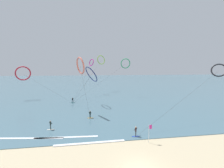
{
  "coord_description": "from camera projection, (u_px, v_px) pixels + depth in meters",
  "views": [
    {
      "loc": [
        -5.48,
        -15.45,
        11.28
      ],
      "look_at": [
        0.0,
        21.72,
        7.25
      ],
      "focal_mm": 24.78,
      "sensor_mm": 36.0,
      "label": 1
    }
  ],
  "objects": [
    {
      "name": "kite_coral",
      "position": [
        80.0,
        66.0,
        36.83
      ],
      "size": [
        3.5,
        6.27,
        13.84
      ],
      "rotation": [
        0.0,
        0.0,
        2.01
      ],
      "color": "#EA7260",
      "rests_on": "ground"
    },
    {
      "name": "beach_flag",
      "position": [
        150.0,
        131.0,
        23.07
      ],
      "size": [
        0.47,
        0.06,
        2.8
      ],
      "color": "silver",
      "rests_on": "ground"
    },
    {
      "name": "surfer_teal",
      "position": [
        73.0,
        100.0,
        49.1
      ],
      "size": [
        1.4,
        0.58,
        1.7
      ],
      "rotation": [
        0.0,
        0.0,
        3.1
      ],
      "color": "teal",
      "rests_on": "ground"
    },
    {
      "name": "kite_charcoal",
      "position": [
        219.0,
        70.0,
        37.96
      ],
      "size": [
        26.07,
        12.32,
        12.3
      ],
      "rotation": [
        0.0,
        0.0,
        5.57
      ],
      "color": "black",
      "rests_on": "ground"
    },
    {
      "name": "wave_crest_mid",
      "position": [
        66.0,
        138.0,
        24.83
      ],
      "size": [
        10.13,
        1.12,
        0.12
      ],
      "primitive_type": "cube",
      "rotation": [
        0.0,
        0.0,
        -0.06
      ],
      "color": "white",
      "rests_on": "ground"
    },
    {
      "name": "surfer_cobalt",
      "position": [
        136.0,
        132.0,
        25.09
      ],
      "size": [
        1.4,
        0.68,
        1.7
      ],
      "rotation": [
        0.0,
        0.0,
        1.2
      ],
      "color": "#2647B7",
      "rests_on": "ground"
    },
    {
      "name": "kite_crimson",
      "position": [
        23.0,
        73.0,
        54.48
      ],
      "size": [
        20.37,
        10.3,
        11.78
      ],
      "rotation": [
        0.0,
        0.0,
        0.3
      ],
      "color": "red",
      "rests_on": "ground"
    },
    {
      "name": "kite_emerald",
      "position": [
        125.0,
        63.0,
        60.14
      ],
      "size": [
        21.23,
        11.06,
        14.81
      ],
      "rotation": [
        0.0,
        0.0,
        5.7
      ],
      "color": "#199351",
      "rests_on": "ground"
    },
    {
      "name": "kite_navy",
      "position": [
        91.0,
        74.0,
        46.06
      ],
      "size": [
        8.46,
        6.11,
        11.6
      ],
      "rotation": [
        0.0,
        0.0,
        1.99
      ],
      "color": "navy",
      "rests_on": "ground"
    },
    {
      "name": "wave_crest_far",
      "position": [
        30.0,
        139.0,
        24.48
      ],
      "size": [
        10.53,
        1.95,
        0.12
      ],
      "primitive_type": "cube",
      "rotation": [
        0.0,
        0.0,
        -0.14
      ],
      "color": "white",
      "rests_on": "ground"
    },
    {
      "name": "kite_lime",
      "position": [
        101.0,
        60.0,
        74.27
      ],
      "size": [
        13.26,
        27.1,
        17.13
      ],
      "rotation": [
        0.0,
        0.0,
        0.56
      ],
      "color": "#8CC62D",
      "rests_on": "ground"
    },
    {
      "name": "kite_magenta",
      "position": [
        91.0,
        63.0,
        65.86
      ],
      "size": [
        7.65,
        19.11,
        14.96
      ],
      "rotation": [
        0.0,
        0.0,
        5.28
      ],
      "color": "#CC288E",
      "rests_on": "ground"
    },
    {
      "name": "surfer_ivory",
      "position": [
        51.0,
        126.0,
        27.86
      ],
      "size": [
        1.4,
        0.63,
        1.7
      ],
      "rotation": [
        0.0,
        0.0,
        4.91
      ],
      "color": "silver",
      "rests_on": "ground"
    },
    {
      "name": "sea_water",
      "position": [
        96.0,
        82.0,
        122.17
      ],
      "size": [
        400.0,
        200.0,
        0.08
      ],
      "primitive_type": "cube",
      "color": "slate",
      "rests_on": "ground"
    },
    {
      "name": "wave_crest_near",
      "position": [
        90.0,
        143.0,
        23.01
      ],
      "size": [
        10.51,
        0.67,
        0.12
      ],
      "primitive_type": "cube",
      "rotation": [
        0.0,
        0.0,
        0.02
      ],
      "color": "white",
      "rests_on": "ground"
    },
    {
      "name": "surfer_amber",
      "position": [
        90.0,
        115.0,
        34.24
      ],
      "size": [
        1.4,
        0.72,
        1.7
      ],
      "rotation": [
        0.0,
        0.0,
        4.15
      ],
      "color": "orange",
      "rests_on": "ground"
    }
  ]
}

